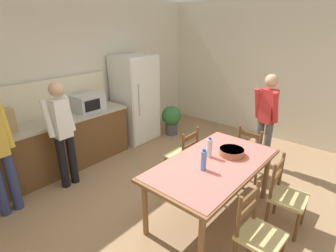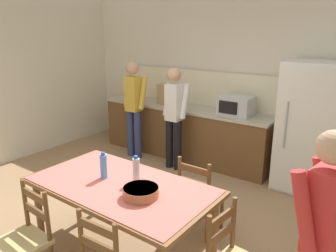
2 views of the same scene
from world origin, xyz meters
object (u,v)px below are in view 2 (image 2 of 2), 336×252
Objects in this scene: bottle_off_centre at (136,170)px; serving_bowl at (141,191)px; microwave at (236,106)px; person_at_counter at (174,113)px; bottle_near_centre at (104,166)px; person_at_sink at (134,104)px; person_by_table at (319,235)px; chair_side_far_right at (199,196)px; paper_bag at (165,94)px; dining_table at (121,191)px; refrigerator at (311,128)px; chair_side_near_left at (25,240)px.

bottle_off_centre is 0.84× the size of serving_bowl.
person_at_counter is (-0.82, -0.52, -0.14)m from microwave.
bottle_near_centre is at bearing -159.49° from bottle_off_centre.
person_at_counter is at bearing -91.34° from person_at_sink.
chair_side_far_right is at bearing -20.04° from person_by_table.
microwave is 2.49m from bottle_off_centre.
bottle_near_centre is at bearing -94.87° from microwave.
paper_bag is at bearing 120.88° from bottle_off_centre.
microwave is 0.31× the size of person_by_table.
person_by_table is at bearing 4.10° from serving_bowl.
bottle_off_centre is at bearing -137.99° from person_at_sink.
dining_table is 2.25m from person_at_counter.
serving_bowl is at bearing -106.60° from refrigerator.
paper_bag is 2.97m from dining_table.
bottle_near_centre is 1.98m from person_by_table.
paper_bag is 0.40× the size of chair_side_near_left.
person_at_sink reaches higher than chair_side_far_right.
chair_side_near_left is 0.53× the size of person_at_sink.
microwave is 3.13m from person_by_table.
chair_side_near_left is at bearing -136.31° from serving_bowl.
dining_table is at bearing -141.21° from person_at_sink.
person_by_table is (1.76, 0.02, 0.22)m from dining_table.
person_by_table is at bearing 23.60° from chair_side_near_left.
refrigerator reaches higher than person_at_counter.
bottle_near_centre is 0.56m from serving_bowl.
microwave is 2.63m from dining_table.
person_at_counter reaches higher than bottle_off_centre.
chair_side_near_left is (-0.51, -0.91, -0.47)m from bottle_off_centre.
person_at_sink reaches higher than microwave.
microwave is at bearing -76.66° from chair_side_far_right.
bottle_near_centre reaches higher than chair_side_near_left.
refrigerator is at bearing -110.91° from chair_side_far_right.
serving_bowl is 0.19× the size of person_at_counter.
person_by_table is at bearing 150.47° from chair_side_far_right.
person_at_sink reaches higher than person_at_counter.
person_at_counter is at bearing 101.27° from chair_side_near_left.
paper_bag is (-2.50, 0.01, 0.19)m from refrigerator.
refrigerator reaches higher than microwave.
person_at_sink reaches higher than bottle_near_centre.
serving_bowl is at bearing -41.66° from bottle_off_centre.
person_at_counter is (-0.60, 2.08, 0.02)m from bottle_near_centre.
person_by_table reaches higher than microwave.
chair_side_far_right is 0.53× the size of person_at_sink.
refrigerator is 2.00m from person_at_counter.
bottle_off_centre reaches higher than dining_table.
person_at_sink is at bearing 128.79° from dining_table.
chair_side_near_left reaches higher than serving_bowl.
person_by_table is at bearing -121.10° from person_at_sink.
bottle_off_centre is at bearing 63.75° from chair_side_near_left.
refrigerator is 6.70× the size of bottle_near_centre.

